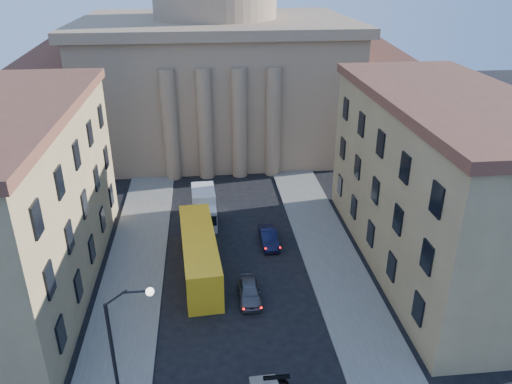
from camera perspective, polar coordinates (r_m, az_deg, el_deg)
sidewalk_left at (r=39.81m, az=-14.53°, el=-12.68°), size 5.00×60.00×0.15m
sidewalk_right at (r=40.68m, az=10.34°, el=-11.30°), size 5.00×60.00×0.15m
church at (r=69.79m, az=-4.50°, el=15.02°), size 68.02×28.76×36.60m
building_left at (r=41.67m, az=-26.55°, el=-1.08°), size 11.60×26.60×14.70m
building_right at (r=43.32m, az=20.52°, el=1.00°), size 11.60×26.60×14.70m
street_lamp at (r=28.66m, az=-15.09°, el=-16.52°), size 2.62×0.44×8.83m
car_right_far at (r=39.18m, az=-0.77°, el=-11.28°), size 1.66×4.12×1.40m
car_right_distant at (r=46.16m, az=1.46°, el=-5.16°), size 1.56×4.29×1.40m
city_bus at (r=42.00m, az=-6.48°, el=-6.90°), size 3.57×12.04×3.35m
box_truck at (r=50.02m, az=-5.94°, el=-1.76°), size 2.44×5.74×3.10m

